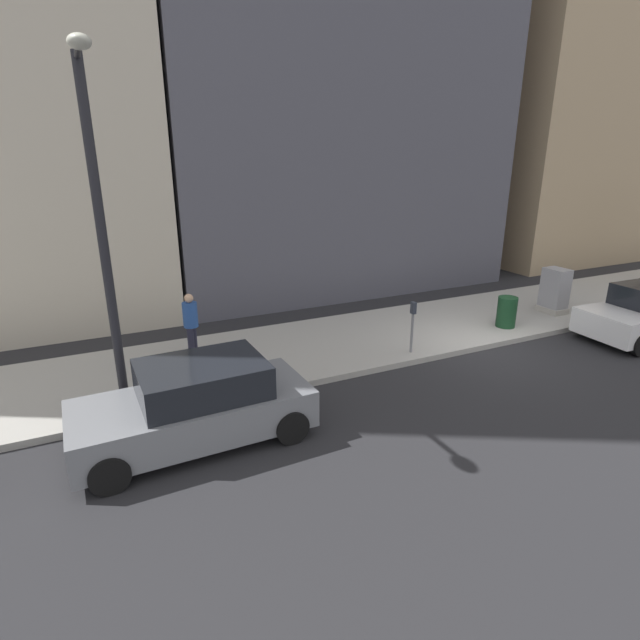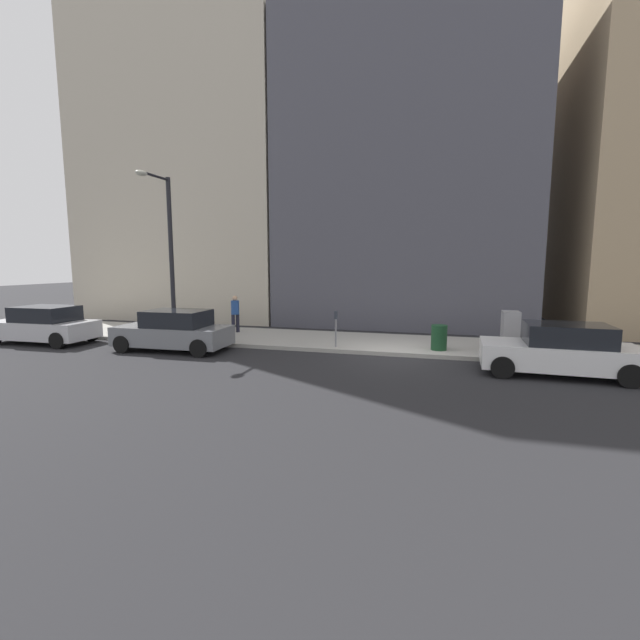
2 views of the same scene
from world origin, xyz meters
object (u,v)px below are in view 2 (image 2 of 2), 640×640
object	(u,v)px
parked_car_silver	(44,325)
pedestrian_near_meter	(235,312)
office_block_center	(408,187)
office_tower_right	(213,94)
parked_car_white	(560,351)
utility_box	(510,332)
streetlamp	(167,244)
parking_meter	(336,325)
trash_bin	(439,338)
parked_car_grey	(174,331)

from	to	relation	value
parked_car_silver	pedestrian_near_meter	bearing A→B (deg)	-62.59
office_block_center	office_tower_right	distance (m)	14.15
parked_car_white	utility_box	bearing A→B (deg)	23.17
streetlamp	parked_car_silver	bearing A→B (deg)	107.29
office_block_center	parking_meter	bearing A→B (deg)	171.69
streetlamp	office_block_center	world-z (taller)	office_block_center
parked_car_silver	office_tower_right	size ratio (longest dim) A/B	0.15
utility_box	trash_bin	distance (m)	2.45
parked_car_grey	parking_meter	bearing A→B (deg)	-76.77
parked_car_silver	parking_meter	world-z (taller)	parked_car_silver
utility_box	parked_car_silver	bearing A→B (deg)	98.06
utility_box	trash_bin	bearing A→B (deg)	99.45
parked_car_silver	trash_bin	xyz separation A→B (m)	(2.14, -15.55, -0.14)
parked_car_white	parking_meter	world-z (taller)	parked_car_white
parked_car_white	office_tower_right	distance (m)	25.94
pedestrian_near_meter	office_block_center	world-z (taller)	office_block_center
parked_car_silver	parking_meter	bearing A→B (deg)	-83.88
parking_meter	streetlamp	world-z (taller)	streetlamp
utility_box	office_tower_right	distance (m)	24.00
parked_car_white	parked_car_grey	distance (m)	12.92
utility_box	parked_car_white	bearing A→B (deg)	-158.95
parked_car_white	parked_car_grey	size ratio (longest dim) A/B	1.00
parking_meter	office_tower_right	bearing A→B (deg)	44.30
pedestrian_near_meter	office_tower_right	world-z (taller)	office_tower_right
parking_meter	utility_box	world-z (taller)	utility_box
parked_car_silver	office_tower_right	distance (m)	18.66
parked_car_white	office_block_center	bearing A→B (deg)	24.68
parked_car_silver	office_block_center	bearing A→B (deg)	-47.97
parked_car_white	parking_meter	size ratio (longest dim) A/B	3.16
office_block_center	office_tower_right	xyz separation A→B (m)	(-0.15, 12.60, 6.43)
parked_car_grey	streetlamp	distance (m)	3.73
parked_car_white	pedestrian_near_meter	distance (m)	12.82
utility_box	office_tower_right	xyz separation A→B (m)	(10.37, 17.05, 13.34)
parked_car_grey	utility_box	distance (m)	12.19
office_tower_right	office_block_center	bearing A→B (deg)	-89.30
pedestrian_near_meter	office_tower_right	distance (m)	16.99
parked_car_grey	utility_box	bearing A→B (deg)	-80.31
office_block_center	parked_car_silver	bearing A→B (deg)	134.04
parked_car_silver	streetlamp	bearing A→B (deg)	-74.72
pedestrian_near_meter	office_block_center	size ratio (longest dim) A/B	0.11
streetlamp	office_tower_right	xyz separation A→B (m)	(11.38, 3.99, 10.17)
trash_bin	parked_car_silver	bearing A→B (deg)	97.84
parked_car_white	parking_meter	distance (m)	7.29
trash_bin	office_tower_right	distance (m)	22.70
pedestrian_near_meter	trash_bin	bearing A→B (deg)	108.06
parked_car_white	parking_meter	xyz separation A→B (m)	(1.70, 7.09, 0.24)
parked_car_white	parked_car_grey	world-z (taller)	same
parking_meter	streetlamp	bearing A→B (deg)	91.38
parking_meter	trash_bin	size ratio (longest dim) A/B	1.50
parked_car_white	utility_box	world-z (taller)	utility_box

